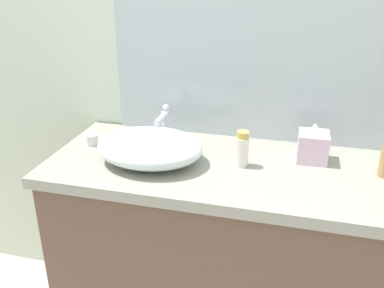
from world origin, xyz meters
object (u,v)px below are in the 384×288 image
candle_jar (92,140)px  tissue_box (313,145)px  sink_basin (150,147)px  lotion_bottle (242,149)px

candle_jar → tissue_box: bearing=5.1°
tissue_box → candle_jar: (-0.89, -0.08, -0.04)m
tissue_box → candle_jar: bearing=-174.9°
sink_basin → candle_jar: (-0.29, 0.09, -0.04)m
sink_basin → tissue_box: bearing=15.9°
tissue_box → candle_jar: size_ratio=3.13×
lotion_bottle → tissue_box: tissue_box is taller
tissue_box → candle_jar: tissue_box is taller
sink_basin → lotion_bottle: size_ratio=2.95×
lotion_bottle → candle_jar: lotion_bottle is taller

